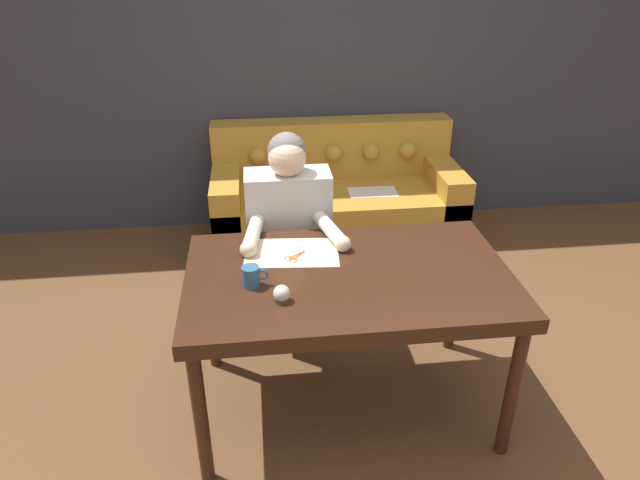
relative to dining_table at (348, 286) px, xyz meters
The scene contains 9 objects.
ground_plane 0.71m from the dining_table, 17.53° to the right, with size 16.00×16.00×0.00m, color brown.
wall_back 2.28m from the dining_table, 86.48° to the left, with size 8.00×0.06×2.60m.
dining_table is the anchor object (origin of this frame).
couch 1.84m from the dining_table, 83.62° to the left, with size 1.82×0.81×0.88m.
person 0.66m from the dining_table, 110.18° to the left, with size 0.52×0.60×1.22m.
pattern_paper_main 0.32m from the dining_table, 139.27° to the left, with size 0.46×0.32×0.00m.
scissors 0.28m from the dining_table, 141.07° to the left, with size 0.19×0.18×0.01m.
mug 0.45m from the dining_table, behind, with size 0.11×0.08×0.09m.
pin_cushion 0.38m from the dining_table, 148.34° to the right, with size 0.07×0.07×0.07m.
Camera 1 is at (-0.51, -2.10, 2.08)m, focal length 32.00 mm.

